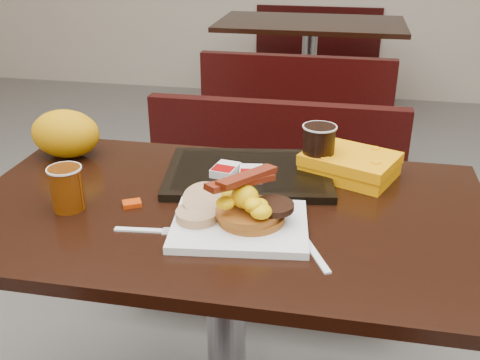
% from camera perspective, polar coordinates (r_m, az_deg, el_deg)
% --- Properties ---
extents(table_near, '(1.20, 0.70, 0.75)m').
position_cam_1_polar(table_near, '(1.48, -1.40, -15.65)').
color(table_near, black).
rests_on(table_near, floor).
extents(bench_near_n, '(1.00, 0.46, 0.72)m').
position_cam_1_polar(bench_near_n, '(2.06, 2.75, -3.34)').
color(bench_near_n, black).
rests_on(bench_near_n, floor).
extents(table_far, '(1.20, 0.70, 0.75)m').
position_cam_1_polar(table_far, '(3.83, 7.03, 10.38)').
color(table_far, black).
rests_on(table_far, floor).
extents(bench_far_s, '(1.00, 0.46, 0.72)m').
position_cam_1_polar(bench_far_s, '(3.16, 5.99, 6.96)').
color(bench_far_s, black).
rests_on(bench_far_s, floor).
extents(bench_far_n, '(1.00, 0.46, 0.72)m').
position_cam_1_polar(bench_far_n, '(4.51, 7.75, 12.41)').
color(bench_far_n, black).
rests_on(bench_far_n, floor).
extents(platter, '(0.31, 0.25, 0.02)m').
position_cam_1_polar(platter, '(1.17, -0.03, -4.73)').
color(platter, white).
rests_on(platter, table_near).
extents(pancake_stack, '(0.14, 0.14, 0.03)m').
position_cam_1_polar(pancake_stack, '(1.17, 1.17, -3.50)').
color(pancake_stack, '#9A4E19').
rests_on(pancake_stack, platter).
extents(sausage_patty, '(0.09, 0.09, 0.01)m').
position_cam_1_polar(sausage_patty, '(1.16, 3.52, -2.72)').
color(sausage_patty, black).
rests_on(sausage_patty, pancake_stack).
extents(scrambled_eggs, '(0.11, 0.10, 0.05)m').
position_cam_1_polar(scrambled_eggs, '(1.14, 0.49, -1.94)').
color(scrambled_eggs, '#F3B104').
rests_on(scrambled_eggs, pancake_stack).
extents(bacon_strips, '(0.17, 0.19, 0.01)m').
position_cam_1_polar(bacon_strips, '(1.14, 0.11, -0.04)').
color(bacon_strips, '#441104').
rests_on(bacon_strips, scrambled_eggs).
extents(muffin_bottom, '(0.10, 0.10, 0.02)m').
position_cam_1_polar(muffin_bottom, '(1.18, -4.46, -3.62)').
color(muffin_bottom, tan).
rests_on(muffin_bottom, platter).
extents(muffin_top, '(0.12, 0.12, 0.06)m').
position_cam_1_polar(muffin_top, '(1.21, -3.61, -2.22)').
color(muffin_top, tan).
rests_on(muffin_top, platter).
extents(coffee_cup_near, '(0.09, 0.09, 0.10)m').
position_cam_1_polar(coffee_cup_near, '(1.30, -17.44, -0.84)').
color(coffee_cup_near, '#903B05').
rests_on(coffee_cup_near, table_near).
extents(fork, '(0.14, 0.04, 0.00)m').
position_cam_1_polar(fork, '(1.19, -10.42, -5.09)').
color(fork, white).
rests_on(fork, table_near).
extents(knife, '(0.09, 0.16, 0.00)m').
position_cam_1_polar(knife, '(1.12, 7.41, -7.09)').
color(knife, white).
rests_on(knife, table_near).
extents(condiment_syrup, '(0.05, 0.05, 0.01)m').
position_cam_1_polar(condiment_syrup, '(1.29, -11.09, -2.40)').
color(condiment_syrup, '#BA3407').
rests_on(condiment_syrup, table_near).
extents(condiment_ketchup, '(0.05, 0.04, 0.01)m').
position_cam_1_polar(condiment_ketchup, '(1.31, -1.01, -1.46)').
color(condiment_ketchup, '#8C0504').
rests_on(condiment_ketchup, table_near).
extents(tray, '(0.45, 0.35, 0.02)m').
position_cam_1_polar(tray, '(1.41, 0.90, 0.66)').
color(tray, black).
rests_on(tray, table_near).
extents(hashbrown_sleeve_left, '(0.07, 0.08, 0.02)m').
position_cam_1_polar(hashbrown_sleeve_left, '(1.38, -1.51, 1.05)').
color(hashbrown_sleeve_left, silver).
rests_on(hashbrown_sleeve_left, tray).
extents(hashbrown_sleeve_right, '(0.07, 0.08, 0.02)m').
position_cam_1_polar(hashbrown_sleeve_right, '(1.36, 1.14, 0.66)').
color(hashbrown_sleeve_right, silver).
rests_on(hashbrown_sleeve_right, tray).
extents(coffee_cup_far, '(0.09, 0.09, 0.11)m').
position_cam_1_polar(coffee_cup_far, '(1.41, 8.11, 3.41)').
color(coffee_cup_far, black).
rests_on(coffee_cup_far, tray).
extents(clamshell, '(0.27, 0.24, 0.06)m').
position_cam_1_polar(clamshell, '(1.44, 11.27, 1.57)').
color(clamshell, '#FF9A04').
rests_on(clamshell, table_near).
extents(paper_bag, '(0.23, 0.20, 0.13)m').
position_cam_1_polar(paper_bag, '(1.59, -17.56, 4.59)').
color(paper_bag, '#D49307').
rests_on(paper_bag, table_near).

